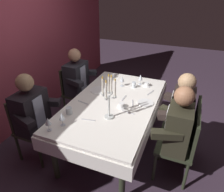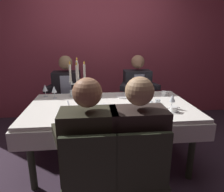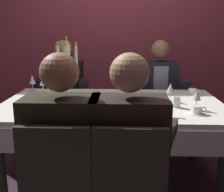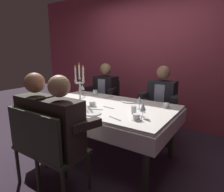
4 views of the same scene
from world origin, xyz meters
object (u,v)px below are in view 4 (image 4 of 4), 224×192
Objects in this scene: wine_glass_1 at (139,100)px; water_tumbler_0 at (95,93)px; wine_glass_2 at (143,107)px; seated_diner_3 at (162,97)px; dinner_plate_1 at (92,113)px; coffee_cup_2 at (92,104)px; seated_diner_0 at (106,90)px; coffee_cup_1 at (166,106)px; dining_table at (104,113)px; seated_diner_2 at (61,127)px; wine_glass_3 at (83,88)px; water_tumbler_1 at (134,110)px; dinner_plate_0 at (130,101)px; candelabra at (80,84)px; coffee_cup_0 at (136,117)px; wine_glass_0 at (80,86)px; seated_diner_1 at (37,120)px.

wine_glass_1 reaches higher than water_tumbler_0.
seated_diner_3 is at bearing 98.19° from wine_glass_2.
wine_glass_2 reaches higher than dinner_plate_1.
seated_diner_0 reaches higher than coffee_cup_2.
seated_diner_3 is at bearing 113.93° from coffee_cup_1.
dining_table is 11.83× the size of wine_glass_1.
dining_table is 1.56× the size of seated_diner_2.
dining_table is at bearing -55.96° from seated_diner_0.
water_tumbler_1 is at bearing -20.94° from wine_glass_3.
wine_glass_3 reaches higher than dinner_plate_0.
water_tumbler_0 is 1.24m from coffee_cup_1.
candelabra is at bearing 167.24° from coffee_cup_2.
wine_glass_3 is 1.31m from water_tumbler_1.
coffee_cup_1 is 0.97m from coffee_cup_2.
wine_glass_1 is 0.38m from coffee_cup_1.
wine_glass_1 is at bearing -13.15° from wine_glass_3.
wine_glass_1 is 0.40m from coffee_cup_0.
coffee_cup_0 is 0.11× the size of seated_diner_2.
wine_glass_0 is 0.13× the size of seated_diner_1.
coffee_cup_2 is (-0.59, -0.21, -0.09)m from wine_glass_1.
wine_glass_0 is 1.63m from seated_diner_2.
dining_table is at bearing 164.12° from wine_glass_2.
wine_glass_3 is (-1.20, 0.28, 0.00)m from wine_glass_1.
wine_glass_2 and wine_glass_3 have the same top height.
coffee_cup_2 is (-0.76, 0.04, -0.09)m from wine_glass_2.
wine_glass_0 is (-0.95, 0.84, 0.11)m from dinner_plate_1.
coffee_cup_1 and coffee_cup_2 have the same top height.
dining_table is at bearing -120.11° from seated_diner_3.
coffee_cup_0 reaches higher than dinner_plate_1.
wine_glass_2 is at bearing 37.33° from seated_diner_1.
wine_glass_2 reaches higher than water_tumbler_1.
seated_diner_2 is (-0.38, -0.94, -0.12)m from wine_glass_1.
coffee_cup_2 is 0.11× the size of seated_diner_2.
seated_diner_1 reaches higher than water_tumbler_0.
dinner_plate_0 is at bearing -5.67° from water_tumbler_0.
dinner_plate_0 is 0.75m from dinner_plate_1.
water_tumbler_0 reaches higher than coffee_cup_0.
coffee_cup_2 is (0.38, -0.55, -0.02)m from water_tumbler_0.
wine_glass_3 reaches higher than coffee_cup_1.
wine_glass_3 is 1.24× the size of coffee_cup_2.
water_tumbler_0 is at bearing 160.75° from wine_glass_1.
seated_diner_0 is at bearing 139.66° from wine_glass_2.
seated_diner_0 and seated_diner_3 have the same top height.
dining_table is 1.03m from seated_diner_3.
coffee_cup_1 is at bearing 19.97° from candelabra.
dining_table is 0.57m from water_tumbler_1.
wine_glass_3 is (-0.82, 0.75, 0.11)m from dinner_plate_1.
coffee_cup_0 is 0.11× the size of seated_diner_3.
coffee_cup_0 is 0.78m from seated_diner_2.
candelabra is at bearing 146.23° from dinner_plate_1.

